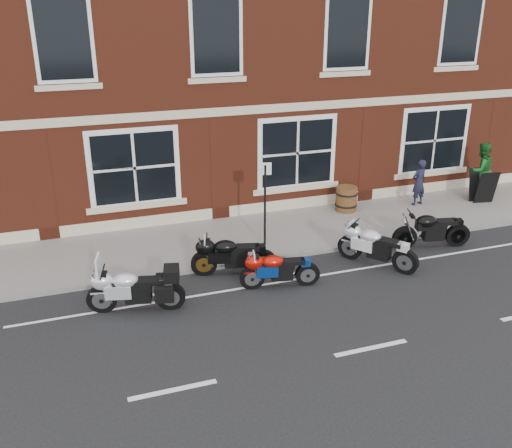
% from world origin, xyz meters
% --- Properties ---
extents(ground, '(80.00, 80.00, 0.00)m').
position_xyz_m(ground, '(0.00, 0.00, 0.00)').
color(ground, black).
rests_on(ground, ground).
extents(sidewalk, '(30.00, 3.00, 0.12)m').
position_xyz_m(sidewalk, '(0.00, 3.00, 0.06)').
color(sidewalk, slate).
rests_on(sidewalk, ground).
extents(kerb, '(30.00, 0.16, 0.12)m').
position_xyz_m(kerb, '(0.00, 1.42, 0.06)').
color(kerb, slate).
rests_on(kerb, ground).
extents(pub_building, '(24.00, 12.00, 12.00)m').
position_xyz_m(pub_building, '(0.00, 10.50, 6.00)').
color(pub_building, maroon).
rests_on(pub_building, ground).
extents(moto_touring_silver, '(2.13, 0.72, 1.42)m').
position_xyz_m(moto_touring_silver, '(-4.26, 0.02, 0.58)').
color(moto_touring_silver, black).
rests_on(moto_touring_silver, ground).
extents(moto_sport_red, '(1.93, 0.49, 0.87)m').
position_xyz_m(moto_sport_red, '(-0.84, 0.01, 0.50)').
color(moto_sport_red, black).
rests_on(moto_sport_red, ground).
extents(moto_sport_black, '(2.10, 0.67, 0.96)m').
position_xyz_m(moto_sport_black, '(-1.69, 1.01, 0.55)').
color(moto_sport_black, black).
rests_on(moto_sport_black, ground).
extents(moto_sport_silver, '(1.41, 1.86, 0.99)m').
position_xyz_m(moto_sport_silver, '(1.97, 0.28, 0.57)').
color(moto_sport_silver, black).
rests_on(moto_sport_silver, ground).
extents(moto_naked_black, '(2.18, 0.61, 0.99)m').
position_xyz_m(moto_naked_black, '(3.94, 0.80, 0.57)').
color(moto_naked_black, black).
rests_on(moto_naked_black, ground).
extents(pedestrian_left, '(0.62, 0.47, 1.52)m').
position_xyz_m(pedestrian_left, '(5.42, 3.60, 0.88)').
color(pedestrian_left, black).
rests_on(pedestrian_left, sidewalk).
extents(pedestrian_right, '(0.94, 0.75, 1.89)m').
position_xyz_m(pedestrian_right, '(7.75, 3.53, 1.07)').
color(pedestrian_right, '#17531C').
rests_on(pedestrian_right, sidewalk).
extents(a_board_sign, '(0.73, 0.55, 1.11)m').
position_xyz_m(a_board_sign, '(7.58, 3.12, 0.68)').
color(a_board_sign, black).
rests_on(a_board_sign, sidewalk).
extents(barrel_planter, '(0.71, 0.71, 0.78)m').
position_xyz_m(barrel_planter, '(2.96, 3.85, 0.51)').
color(barrel_planter, '#442E12').
rests_on(barrel_planter, sidewalk).
extents(parking_sign, '(0.33, 0.10, 2.34)m').
position_xyz_m(parking_sign, '(-0.39, 2.20, 1.47)').
color(parking_sign, black).
rests_on(parking_sign, sidewalk).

